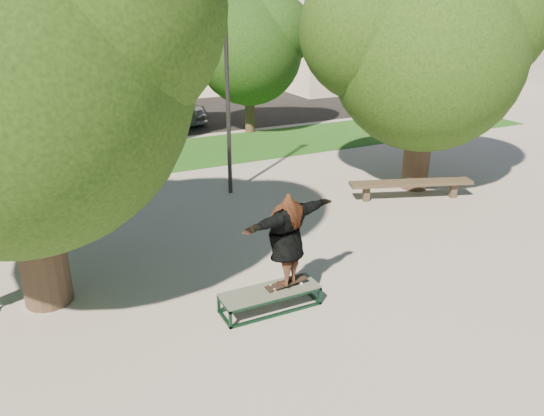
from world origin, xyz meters
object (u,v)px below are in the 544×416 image
car_silver_a (27,114)px  car_dark (66,109)px  car_grey (74,113)px  bench (411,184)px  car_silver_b (166,103)px  grind_box (270,299)px  lamppost (227,81)px  tree_right (424,43)px

car_silver_a → car_dark: 1.56m
car_silver_a → car_grey: (1.75, -1.18, 0.11)m
bench → car_silver_b: bearing=123.1°
bench → car_grey: car_grey is taller
grind_box → car_silver_b: 16.75m
lamppost → bench: (4.27, -2.70, -2.71)m
car_grey → lamppost: bearing=-71.3°
car_silver_a → car_grey: bearing=-36.9°
car_dark → car_silver_b: (4.28, -0.39, -0.04)m
grind_box → car_grey: car_grey is taller
car_grey → car_silver_a: bearing=147.7°
lamppost → car_grey: bearing=107.0°
car_dark → lamppost: bearing=-76.6°
bench → tree_right: bearing=70.1°
tree_right → car_silver_b: size_ratio=1.26×
car_grey → car_dark: bearing=101.9°
grind_box → car_silver_b: size_ratio=0.35×
lamppost → car_silver_a: lamppost is taller
lamppost → car_dark: (-3.20, 10.89, -2.36)m
tree_right → car_dark: tree_right is taller
grind_box → car_dark: 16.99m
car_silver_a → car_silver_b: bearing=-7.6°
bench → car_silver_a: car_silver_a is taller
lamppost → car_silver_b: bearing=84.1°
car_silver_a → car_grey: 2.12m
car_dark → grind_box: bearing=-87.8°
bench → car_silver_a: 16.38m
tree_right → bench: size_ratio=1.94×
lamppost → car_grey: size_ratio=1.09×
lamppost → grind_box: bearing=-105.4°
lamppost → car_dark: size_ratio=1.28×
lamppost → car_grey: (-3.00, 9.79, -2.37)m
tree_right → grind_box: tree_right is taller
bench → car_silver_a: (-9.02, 13.67, 0.24)m
lamppost → bench: 5.74m
grind_box → lamppost: bearing=74.6°
tree_right → car_grey: (-7.92, 11.71, -3.31)m
grind_box → bench: size_ratio=0.54×
car_silver_a → tree_right: bearing=-56.1°
car_dark → car_grey: 1.12m
lamppost → car_silver_a: bearing=113.4°
car_silver_b → tree_right: bearing=-79.6°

